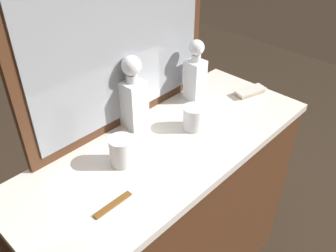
{
  "coord_description": "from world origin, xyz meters",
  "views": [
    {
      "loc": [
        -0.75,
        -0.71,
        1.7
      ],
      "look_at": [
        0.0,
        0.0,
        0.96
      ],
      "focal_mm": 38.7,
      "sensor_mm": 36.0,
      "label": 1
    }
  ],
  "objects": [
    {
      "name": "crystal_decanter_rear",
      "position": [
        -0.0,
        0.18,
        1.0
      ],
      "size": [
        0.08,
        0.08,
        0.29
      ],
      "color": "white",
      "rests_on": "dresser"
    },
    {
      "name": "tortoiseshell_comb",
      "position": [
        -0.32,
        -0.08,
        0.88
      ],
      "size": [
        0.13,
        0.02,
        0.01
      ],
      "color": "brown",
      "rests_on": "dresser"
    },
    {
      "name": "dresser",
      "position": [
        0.0,
        0.0,
        0.44
      ],
      "size": [
        1.2,
        0.49,
        0.88
      ],
      "color": "#472816",
      "rests_on": "ground_plane"
    },
    {
      "name": "crystal_tumbler_center",
      "position": [
        0.14,
        -0.0,
        0.92
      ],
      "size": [
        0.08,
        0.08,
        0.09
      ],
      "color": "white",
      "rests_on": "dresser"
    },
    {
      "name": "crystal_decanter_far_right",
      "position": [
        0.31,
        0.14,
        0.99
      ],
      "size": [
        0.07,
        0.07,
        0.27
      ],
      "color": "white",
      "rests_on": "dresser"
    },
    {
      "name": "crystal_tumbler_rear",
      "position": [
        -0.18,
        0.04,
        0.93
      ],
      "size": [
        0.08,
        0.08,
        0.1
      ],
      "color": "white",
      "rests_on": "dresser"
    },
    {
      "name": "dresser_mirror",
      "position": [
        0.0,
        0.23,
        1.27
      ],
      "size": [
        0.83,
        0.03,
        0.77
      ],
      "color": "#472816",
      "rests_on": "dresser"
    },
    {
      "name": "silver_brush_left",
      "position": [
        0.51,
        -0.02,
        0.89
      ],
      "size": [
        0.15,
        0.1,
        0.02
      ],
      "color": "#B7A88C",
      "rests_on": "dresser"
    }
  ]
}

